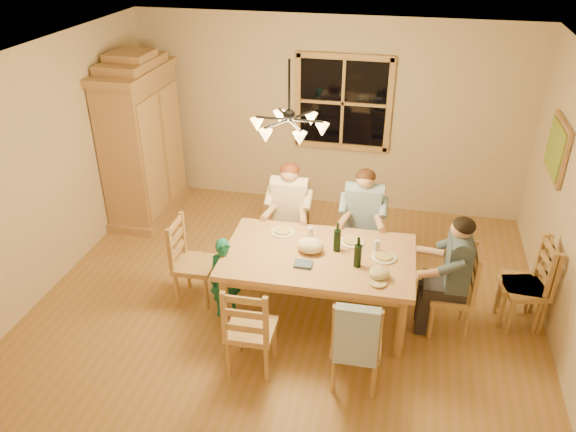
% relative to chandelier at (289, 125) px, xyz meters
% --- Properties ---
extents(floor, '(5.50, 5.50, 0.00)m').
position_rel_chandelier_xyz_m(floor, '(0.00, 0.00, -2.08)').
color(floor, olive).
rests_on(floor, ground).
extents(ceiling, '(5.50, 5.00, 0.02)m').
position_rel_chandelier_xyz_m(ceiling, '(0.00, 0.00, 0.62)').
color(ceiling, white).
rests_on(ceiling, wall_back).
extents(wall_back, '(5.50, 0.02, 2.70)m').
position_rel_chandelier_xyz_m(wall_back, '(0.00, 2.50, -0.73)').
color(wall_back, '#CAB28F').
rests_on(wall_back, floor).
extents(wall_left, '(0.02, 5.00, 2.70)m').
position_rel_chandelier_xyz_m(wall_left, '(-2.75, 0.00, -0.73)').
color(wall_left, '#CAB28F').
rests_on(wall_left, floor).
extents(window, '(1.30, 0.06, 1.30)m').
position_rel_chandelier_xyz_m(window, '(0.20, 2.47, -0.53)').
color(window, black).
rests_on(window, wall_back).
extents(painting, '(0.06, 0.78, 0.64)m').
position_rel_chandelier_xyz_m(painting, '(2.71, 1.20, -0.48)').
color(painting, olive).
rests_on(painting, wall_right).
extents(chandelier, '(0.77, 0.68, 0.71)m').
position_rel_chandelier_xyz_m(chandelier, '(0.00, 0.00, 0.00)').
color(chandelier, black).
rests_on(chandelier, ceiling).
extents(armoire, '(0.66, 1.40, 2.30)m').
position_rel_chandelier_xyz_m(armoire, '(-2.42, 1.60, -1.02)').
color(armoire, olive).
rests_on(armoire, floor).
extents(dining_table, '(2.00, 1.25, 0.76)m').
position_rel_chandelier_xyz_m(dining_table, '(0.35, -0.16, -1.41)').
color(dining_table, tan).
rests_on(dining_table, floor).
extents(chair_far_left, '(0.45, 0.43, 0.99)m').
position_rel_chandelier_xyz_m(chair_far_left, '(-0.17, 0.75, -1.77)').
color(chair_far_left, tan).
rests_on(chair_far_left, floor).
extents(chair_far_right, '(0.45, 0.43, 0.99)m').
position_rel_chandelier_xyz_m(chair_far_right, '(0.71, 0.78, -1.77)').
color(chair_far_right, tan).
rests_on(chair_far_right, floor).
extents(chair_near_left, '(0.45, 0.43, 0.99)m').
position_rel_chandelier_xyz_m(chair_near_left, '(-0.11, -1.10, -1.77)').
color(chair_near_left, tan).
rests_on(chair_near_left, floor).
extents(chair_near_right, '(0.45, 0.43, 0.99)m').
position_rel_chandelier_xyz_m(chair_near_right, '(0.87, -1.07, -1.77)').
color(chair_near_right, tan).
rests_on(chair_near_right, floor).
extents(chair_end_left, '(0.43, 0.45, 0.99)m').
position_rel_chandelier_xyz_m(chair_end_left, '(-1.01, -0.20, -1.77)').
color(chair_end_left, tan).
rests_on(chair_end_left, floor).
extents(chair_end_right, '(0.43, 0.45, 0.99)m').
position_rel_chandelier_xyz_m(chair_end_right, '(1.71, -0.12, -1.77)').
color(chair_end_right, tan).
rests_on(chair_end_right, floor).
extents(adult_woman, '(0.41, 0.43, 0.87)m').
position_rel_chandelier_xyz_m(adult_woman, '(-0.17, 0.75, -1.24)').
color(adult_woman, beige).
rests_on(adult_woman, floor).
extents(adult_plaid_man, '(0.41, 0.43, 0.87)m').
position_rel_chandelier_xyz_m(adult_plaid_man, '(0.71, 0.78, -1.24)').
color(adult_plaid_man, teal).
rests_on(adult_plaid_man, floor).
extents(adult_slate_man, '(0.43, 0.41, 0.87)m').
position_rel_chandelier_xyz_m(adult_slate_man, '(1.71, -0.12, -1.24)').
color(adult_slate_man, '#3D4F63').
rests_on(adult_slate_man, floor).
extents(towel, '(0.38, 0.11, 0.58)m').
position_rel_chandelier_xyz_m(towel, '(0.87, -1.26, -1.38)').
color(towel, '#99AECF').
rests_on(towel, chair_near_right).
extents(wine_bottle_a, '(0.08, 0.08, 0.33)m').
position_rel_chandelier_xyz_m(wine_bottle_a, '(0.52, -0.05, -1.15)').
color(wine_bottle_a, black).
rests_on(wine_bottle_a, dining_table).
extents(wine_bottle_b, '(0.08, 0.08, 0.33)m').
position_rel_chandelier_xyz_m(wine_bottle_b, '(0.76, -0.29, -1.15)').
color(wine_bottle_b, black).
rests_on(wine_bottle_b, dining_table).
extents(plate_woman, '(0.26, 0.26, 0.02)m').
position_rel_chandelier_xyz_m(plate_woman, '(-0.11, 0.18, -1.31)').
color(plate_woman, white).
rests_on(plate_woman, dining_table).
extents(plate_plaid, '(0.26, 0.26, 0.02)m').
position_rel_chandelier_xyz_m(plate_plaid, '(0.65, 0.14, -1.31)').
color(plate_plaid, white).
rests_on(plate_plaid, dining_table).
extents(plate_slate, '(0.26, 0.26, 0.02)m').
position_rel_chandelier_xyz_m(plate_slate, '(1.01, -0.09, -1.31)').
color(plate_slate, white).
rests_on(plate_slate, dining_table).
extents(wine_glass_a, '(0.06, 0.06, 0.14)m').
position_rel_chandelier_xyz_m(wine_glass_a, '(0.20, 0.13, -1.25)').
color(wine_glass_a, silver).
rests_on(wine_glass_a, dining_table).
extents(wine_glass_b, '(0.06, 0.06, 0.14)m').
position_rel_chandelier_xyz_m(wine_glass_b, '(0.92, 0.01, -1.25)').
color(wine_glass_b, silver).
rests_on(wine_glass_b, dining_table).
extents(cap, '(0.20, 0.20, 0.11)m').
position_rel_chandelier_xyz_m(cap, '(0.99, -0.44, -1.26)').
color(cap, '#C5B583').
rests_on(cap, dining_table).
extents(napkin, '(0.18, 0.14, 0.03)m').
position_rel_chandelier_xyz_m(napkin, '(0.24, -0.40, -1.30)').
color(napkin, '#43577B').
rests_on(napkin, dining_table).
extents(cloth_bundle, '(0.28, 0.22, 0.15)m').
position_rel_chandelier_xyz_m(cloth_bundle, '(0.26, -0.14, -1.24)').
color(cloth_bundle, beige).
rests_on(cloth_bundle, dining_table).
extents(child, '(0.38, 0.30, 0.92)m').
position_rel_chandelier_xyz_m(child, '(-0.60, -0.39, -1.62)').
color(child, '#176859').
rests_on(child, floor).
extents(chair_spare_front, '(0.45, 0.47, 0.99)m').
position_rel_chandelier_xyz_m(chair_spare_front, '(2.45, 0.20, -1.77)').
color(chair_spare_front, tan).
rests_on(chair_spare_front, floor).
extents(chair_spare_back, '(0.52, 0.53, 0.99)m').
position_rel_chandelier_xyz_m(chair_spare_back, '(2.45, 0.14, -1.77)').
color(chair_spare_back, tan).
rests_on(chair_spare_back, floor).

